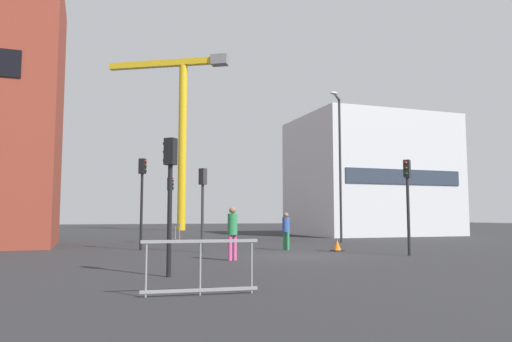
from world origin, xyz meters
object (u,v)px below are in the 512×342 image
construction_crane (181,115)px  pedestrian_walking (232,229)px  traffic_cone_on_verge (337,246)px  pedestrian_waiting (286,228)px  streetlamp_tall (339,157)px  traffic_light_crosswalk (170,182)px  traffic_light_far (170,199)px  traffic_light_near (408,191)px  traffic_light_island (202,195)px  traffic_light_median (142,189)px

construction_crane → pedestrian_walking: construction_crane is taller
pedestrian_walking → traffic_cone_on_verge: size_ratio=3.89×
pedestrian_waiting → streetlamp_tall: bearing=40.1°
traffic_light_crosswalk → traffic_light_far: (2.37, 14.64, 0.07)m
construction_crane → traffic_light_near: construction_crane is taller
traffic_light_near → pedestrian_walking: 7.32m
traffic_light_island → streetlamp_tall: bearing=26.4°
traffic_light_near → traffic_light_far: 13.36m
traffic_light_near → traffic_light_crosswalk: traffic_light_near is taller
construction_crane → streetlamp_tall: bearing=-81.3°
pedestrian_walking → traffic_cone_on_verge: bearing=27.6°
traffic_light_island → traffic_cone_on_verge: 6.40m
streetlamp_tall → traffic_cone_on_verge: size_ratio=17.80×
traffic_light_near → traffic_light_far: (-7.64, 10.97, -0.06)m
streetlamp_tall → traffic_light_median: (-11.51, -2.26, -2.19)m
traffic_light_crosswalk → traffic_cone_on_verge: 11.25m
streetlamp_tall → traffic_cone_on_verge: (-3.28, -5.61, -4.77)m
traffic_light_median → pedestrian_walking: size_ratio=2.24×
traffic_light_median → traffic_light_near: 11.68m
traffic_light_crosswalk → pedestrian_waiting: bearing=50.7°
construction_crane → traffic_light_crosswalk: (-7.60, -40.53, -10.30)m
streetlamp_tall → traffic_light_near: bearing=-101.9°
traffic_light_island → traffic_light_far: bearing=92.6°
streetlamp_tall → construction_crane: bearing=98.7°
traffic_light_median → traffic_cone_on_verge: bearing=-22.2°
construction_crane → pedestrian_waiting: bearing=-91.7°
traffic_light_island → traffic_light_near: size_ratio=0.95×
pedestrian_walking → traffic_cone_on_verge: 6.56m
traffic_light_median → traffic_light_near: (9.64, -6.59, -0.25)m
pedestrian_walking → pedestrian_waiting: bearing=48.0°
traffic_light_island → traffic_light_near: traffic_light_near is taller
traffic_light_median → traffic_light_near: traffic_light_median is taller
streetlamp_tall → pedestrian_waiting: bearing=-139.9°
construction_crane → traffic_light_island: (-4.92, -32.58, -10.28)m
streetlamp_tall → traffic_light_median: size_ratio=2.04×
construction_crane → pedestrian_waiting: construction_crane is taller
traffic_light_island → traffic_light_far: size_ratio=0.98×
pedestrian_walking → traffic_light_island: bearing=92.2°
traffic_light_crosswalk → traffic_light_far: bearing=80.8°
traffic_light_near → traffic_light_far: traffic_light_near is taller
traffic_light_island → traffic_cone_on_verge: (5.92, -1.04, -2.22)m
traffic_light_median → pedestrian_walking: traffic_light_median is taller
construction_crane → traffic_light_island: 34.52m
traffic_light_far → construction_crane: bearing=78.6°
traffic_light_island → traffic_light_crosswalk: size_ratio=1.01×
traffic_light_island → pedestrian_waiting: traffic_light_island is taller
streetlamp_tall → pedestrian_walking: size_ratio=4.57×
traffic_light_near → pedestrian_walking: bearing=178.2°
traffic_light_near → pedestrian_waiting: 5.79m
traffic_light_median → traffic_light_crosswalk: 10.28m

